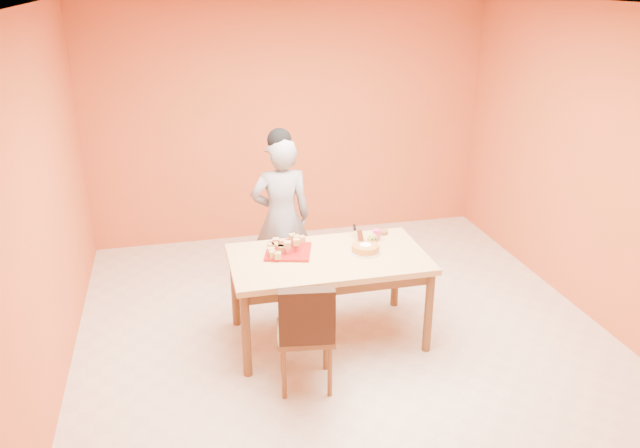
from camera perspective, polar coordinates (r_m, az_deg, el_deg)
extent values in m
plane|color=beige|center=(5.37, 2.65, -10.81)|extent=(5.00, 5.00, 0.00)
plane|color=silver|center=(4.52, 3.28, 19.33)|extent=(5.00, 5.00, 0.00)
plane|color=#DB5632|center=(7.12, -2.76, 9.33)|extent=(4.50, 0.00, 4.50)
plane|color=#DB5632|center=(4.70, -24.44, 0.59)|extent=(0.00, 5.00, 5.00)
plane|color=#DB5632|center=(5.80, 24.85, 4.36)|extent=(0.00, 5.00, 5.00)
cube|color=#D2B76E|center=(5.10, 0.77, -3.23)|extent=(1.60, 0.90, 0.05)
cube|color=brown|center=(5.13, 0.77, -3.98)|extent=(1.48, 0.78, 0.10)
cylinder|color=brown|center=(4.83, -6.76, -10.09)|extent=(0.07, 0.07, 0.71)
cylinder|color=brown|center=(5.50, -7.79, -5.86)|extent=(0.07, 0.07, 0.71)
cylinder|color=brown|center=(5.17, 9.89, -7.97)|extent=(0.07, 0.07, 0.71)
cylinder|color=brown|center=(5.80, 6.92, -4.28)|extent=(0.07, 0.07, 0.71)
imported|color=gray|center=(5.84, -3.56, 0.54)|extent=(0.57, 0.37, 1.55)
cube|color=#980F0D|center=(5.15, -2.91, -2.54)|extent=(0.45, 0.45, 0.02)
cylinder|color=#980F0D|center=(5.30, -3.38, -1.88)|extent=(0.25, 0.25, 0.01)
cylinder|color=silver|center=(5.17, 4.16, -2.53)|extent=(0.34, 0.34, 0.01)
cylinder|color=#C18532|center=(5.16, 4.17, -2.20)|extent=(0.23, 0.23, 0.05)
cube|color=silver|center=(5.31, 3.71, -1.09)|extent=(0.10, 0.25, 0.01)
ellipsoid|color=olive|center=(5.26, 4.83, -1.49)|extent=(0.10, 0.08, 0.12)
cylinder|color=#DE2179|center=(5.40, 5.18, -0.99)|extent=(0.07, 0.07, 0.09)
cylinder|color=#391D0F|center=(5.54, 5.70, -0.74)|extent=(0.11, 0.11, 0.03)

